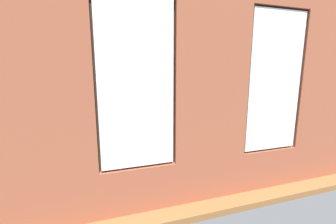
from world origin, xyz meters
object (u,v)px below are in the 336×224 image
Objects in this scene: remote_black at (160,130)px; cup_ceramic at (181,126)px; coffee_table at (168,133)px; remote_gray at (152,133)px; media_console at (28,148)px; papasan_chair at (132,117)px; couch_left at (250,126)px; potted_plant_by_left_couch at (213,119)px; couch_by_window at (190,161)px; potted_plant_near_tv at (46,132)px; potted_plant_corner_near_left at (221,106)px; potted_plant_beside_window_right at (124,163)px; candle_jar at (168,129)px; remote_silver at (174,131)px; potted_plant_foreground_right at (54,117)px; tv_flatscreen at (25,120)px.

cup_ceramic is at bearing 72.12° from remote_black.
coffee_table is 8.63× the size of remote_gray.
papasan_chair reaches higher than media_console.
couch_left is 1.68× the size of media_console.
cup_ceramic is 0.26× the size of potted_plant_by_left_couch.
couch_by_window is 2.63m from potted_plant_near_tv.
potted_plant_near_tv reaches higher than cup_ceramic.
couch_left is 1.87m from potted_plant_corner_near_left.
remote_gray is 1.80m from potted_plant_beside_window_right.
candle_jar is 0.63× the size of remote_silver.
potted_plant_foreground_right is at bearing -147.44° from remote_black.
potted_plant_foreground_right is 4.00m from potted_plant_beside_window_right.
media_console is at bearing -4.92° from candle_jar.
potted_plant_corner_near_left is at bearing -140.89° from cup_ceramic.
tv_flatscreen is at bearing -85.81° from couch_left.
potted_plant_beside_window_right is at bearing 4.79° from couch_by_window.
remote_gray is 3.16m from potted_plant_by_left_couch.
potted_plant_by_left_couch is (-3.48, -3.32, -0.25)m from potted_plant_beside_window_right.
remote_silver is at bearing 108.73° from papasan_chair.
candle_jar is (2.59, 0.20, 0.17)m from couch_left.
cup_ceramic is at bearing -160.50° from coffee_table.
coffee_table is 0.44m from cup_ceramic.
potted_plant_foreground_right is (2.82, -1.99, 0.09)m from candle_jar.
tv_flatscreen is at bearing -61.17° from potted_plant_near_tv.
potted_plant_beside_window_right reaches higher than media_console.
couch_by_window is 1.51m from remote_silver.
potted_plant_beside_window_right is at bearing 42.92° from potted_plant_corner_near_left.
potted_plant_near_tv is at bearing -37.00° from potted_plant_beside_window_right.
candle_jar is at bearing 39.04° from remote_black.
candle_jar is 0.63× the size of remote_gray.
cup_ceramic is at bearing -162.75° from potted_plant_near_tv.
remote_black is at bearing 3.98° from cup_ceramic.
papasan_chair reaches higher than potted_plant_by_left_couch.
papasan_chair is 3.35m from potted_plant_near_tv.
media_console is at bearing 14.23° from potted_plant_by_left_couch.
couch_by_window reaches higher than remote_black.
couch_by_window and couch_left have the same top height.
tv_flatscreen is at bearing -56.72° from remote_gray.
coffee_table is at bearing 147.21° from remote_gray.
cup_ceramic is 0.40m from remote_silver.
couch_left is 21.17× the size of cup_ceramic.
potted_plant_beside_window_right reaches higher than coffee_table.
media_console reaches higher than remote_silver.
remote_gray is 3.86m from potted_plant_corner_near_left.
media_console is 6.13m from potted_plant_corner_near_left.
tv_flatscreen is 0.77× the size of potted_plant_near_tv.
remote_black reaches higher than potted_plant_by_left_couch.
couch_left is 11.62× the size of remote_silver.
couch_left is at bearing 179.36° from media_console.
potted_plant_corner_near_left is at bearing 101.72° from remote_black.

